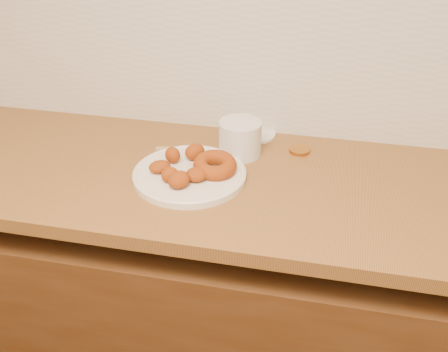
{
  "coord_description": "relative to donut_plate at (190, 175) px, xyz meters",
  "views": [
    {
      "loc": [
        -0.01,
        0.5,
        1.65
      ],
      "look_at": [
        -0.25,
        1.64,
        0.93
      ],
      "focal_mm": 42.0,
      "sensor_mm": 36.0,
      "label": 1
    }
  ],
  "objects": [
    {
      "name": "wooden_utensil",
      "position": [
        -0.04,
        0.13,
        -0.0
      ],
      "size": [
        0.19,
        0.05,
        0.01
      ],
      "primitive_type": "cube",
      "rotation": [
        0.0,
        0.0,
        0.13
      ],
      "color": "#A78050",
      "rests_on": "butcher_block"
    },
    {
      "name": "backsplash",
      "position": [
        0.35,
        0.33,
        0.29
      ],
      "size": [
        3.6,
        0.02,
        0.6
      ],
      "primitive_type": "cube",
      "color": "beige",
      "rests_on": "wall_back"
    },
    {
      "name": "ring_donut",
      "position": [
        0.07,
        0.02,
        0.03
      ],
      "size": [
        0.17,
        0.17,
        0.05
      ],
      "primitive_type": "torus",
      "rotation": [
        0.1,
        0.0,
        0.7
      ],
      "color": "#9F4110",
      "rests_on": "donut_plate"
    },
    {
      "name": "fried_dough_chunks",
      "position": [
        -0.02,
        -0.01,
        0.03
      ],
      "size": [
        0.18,
        0.23,
        0.05
      ],
      "color": "#9F4110",
      "rests_on": "donut_plate"
    },
    {
      "name": "brass_jar_lid",
      "position": [
        0.28,
        0.21,
        -0.0
      ],
      "size": [
        0.08,
        0.08,
        0.01
      ],
      "primitive_type": "cylinder",
      "rotation": [
        0.0,
        0.0,
        -0.22
      ],
      "color": "#AB6B27",
      "rests_on": "butcher_block"
    },
    {
      "name": "base_cabinet",
      "position": [
        0.35,
        0.03,
        -0.52
      ],
      "size": [
        3.6,
        0.6,
        0.77
      ],
      "primitive_type": "cube",
      "color": "#51331A",
      "rests_on": "floor"
    },
    {
      "name": "butcher_block",
      "position": [
        -0.3,
        0.03,
        -0.03
      ],
      "size": [
        2.3,
        0.62,
        0.04
      ],
      "primitive_type": "cube",
      "color": "olive",
      "rests_on": "base_cabinet"
    },
    {
      "name": "plastic_tub",
      "position": [
        0.11,
        0.16,
        0.04
      ],
      "size": [
        0.13,
        0.13,
        0.1
      ],
      "primitive_type": "cylinder",
      "rotation": [
        0.0,
        0.0,
        0.08
      ],
      "color": "silver",
      "rests_on": "butcher_block"
    },
    {
      "name": "tub_lid",
      "position": [
        0.13,
        0.29,
        -0.0
      ],
      "size": [
        0.14,
        0.14,
        0.01
      ],
      "primitive_type": "cylinder",
      "rotation": [
        0.0,
        0.0,
        0.07
      ],
      "color": "white",
      "rests_on": "butcher_block"
    },
    {
      "name": "donut_plate",
      "position": [
        0.0,
        0.0,
        0.0
      ],
      "size": [
        0.31,
        0.31,
        0.02
      ],
      "primitive_type": "cylinder",
      "color": "silver",
      "rests_on": "butcher_block"
    }
  ]
}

